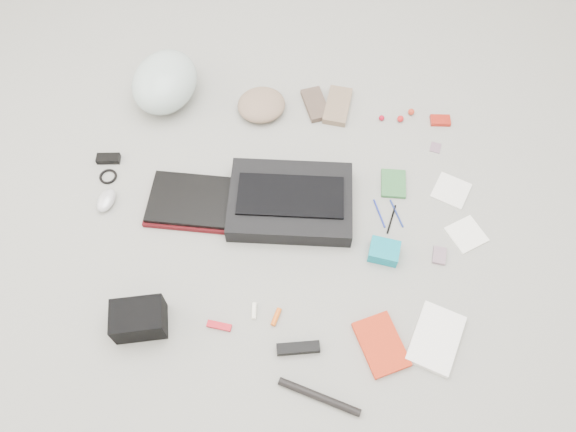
{
  "coord_description": "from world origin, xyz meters",
  "views": [
    {
      "loc": [
        0.06,
        -1.06,
        1.94
      ],
      "look_at": [
        0.0,
        0.0,
        0.05
      ],
      "focal_mm": 35.0,
      "sensor_mm": 36.0,
      "label": 1
    }
  ],
  "objects_px": {
    "bike_helmet": "(165,82)",
    "camera_bag": "(139,319)",
    "laptop": "(190,200)",
    "book_red": "(381,344)",
    "messenger_bag": "(290,202)",
    "accordion_wallet": "(384,251)"
  },
  "relations": [
    {
      "from": "book_red",
      "to": "laptop",
      "type": "bearing_deg",
      "value": 121.07
    },
    {
      "from": "bike_helmet",
      "to": "camera_bag",
      "type": "distance_m",
      "value": 1.06
    },
    {
      "from": "laptop",
      "to": "accordion_wallet",
      "type": "xyz_separation_m",
      "value": [
        0.77,
        -0.19,
        -0.01
      ]
    },
    {
      "from": "messenger_bag",
      "to": "accordion_wallet",
      "type": "relative_size",
      "value": 4.33
    },
    {
      "from": "messenger_bag",
      "to": "laptop",
      "type": "bearing_deg",
      "value": -178.97
    },
    {
      "from": "laptop",
      "to": "bike_helmet",
      "type": "bearing_deg",
      "value": 110.72
    },
    {
      "from": "bike_helmet",
      "to": "camera_bag",
      "type": "bearing_deg",
      "value": -72.48
    },
    {
      "from": "accordion_wallet",
      "to": "book_red",
      "type": "bearing_deg",
      "value": -81.97
    },
    {
      "from": "messenger_bag",
      "to": "laptop",
      "type": "distance_m",
      "value": 0.4
    },
    {
      "from": "laptop",
      "to": "book_red",
      "type": "height_order",
      "value": "laptop"
    },
    {
      "from": "laptop",
      "to": "accordion_wallet",
      "type": "distance_m",
      "value": 0.79
    },
    {
      "from": "camera_bag",
      "to": "accordion_wallet",
      "type": "xyz_separation_m",
      "value": [
        0.87,
        0.32,
        -0.03
      ]
    },
    {
      "from": "bike_helmet",
      "to": "messenger_bag",
      "type": "bearing_deg",
      "value": -29.5
    },
    {
      "from": "messenger_bag",
      "to": "book_red",
      "type": "xyz_separation_m",
      "value": [
        0.35,
        -0.55,
        -0.03
      ]
    },
    {
      "from": "accordion_wallet",
      "to": "bike_helmet",
      "type": "bearing_deg",
      "value": 153.1
    },
    {
      "from": "bike_helmet",
      "to": "laptop",
      "type": "bearing_deg",
      "value": -58.62
    },
    {
      "from": "messenger_bag",
      "to": "accordion_wallet",
      "type": "xyz_separation_m",
      "value": [
        0.36,
        -0.19,
        -0.01
      ]
    },
    {
      "from": "laptop",
      "to": "accordion_wallet",
      "type": "bearing_deg",
      "value": -10.61
    },
    {
      "from": "bike_helmet",
      "to": "book_red",
      "type": "height_order",
      "value": "bike_helmet"
    },
    {
      "from": "book_red",
      "to": "accordion_wallet",
      "type": "height_order",
      "value": "accordion_wallet"
    },
    {
      "from": "laptop",
      "to": "camera_bag",
      "type": "relative_size",
      "value": 1.76
    },
    {
      "from": "messenger_bag",
      "to": "bike_helmet",
      "type": "relative_size",
      "value": 1.42
    }
  ]
}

